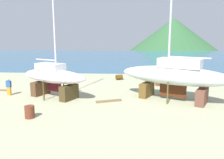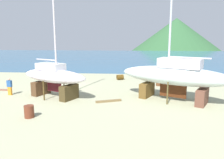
% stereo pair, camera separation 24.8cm
% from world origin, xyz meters
% --- Properties ---
extents(ground_plane, '(52.73, 52.73, 0.00)m').
position_xyz_m(ground_plane, '(0.00, -3.77, 0.00)').
color(ground_plane, '#A5A582').
extents(sea_water, '(149.70, 61.03, 0.01)m').
position_xyz_m(sea_water, '(0.00, 39.92, 0.00)').
color(sea_water, '#2F6185').
rests_on(sea_water, ground).
extents(headland_hill, '(80.72, 80.72, 29.72)m').
position_xyz_m(headland_hill, '(29.19, 91.92, 0.00)').
color(headland_hill, '#2F5C33').
rests_on(headland_hill, ground).
extents(sailboat_large_starboard, '(7.45, 5.21, 11.75)m').
position_xyz_m(sailboat_large_starboard, '(0.36, -4.53, 1.93)').
color(sailboat_large_starboard, '#44361C').
rests_on(sailboat_large_starboard, ground).
extents(sailboat_small_center, '(9.92, 6.83, 17.35)m').
position_xyz_m(sailboat_small_center, '(11.19, -4.74, 2.26)').
color(sailboat_small_center, brown).
rests_on(sailboat_small_center, ground).
extents(worker, '(0.47, 0.29, 1.65)m').
position_xyz_m(worker, '(-4.15, -4.23, 0.85)').
color(worker, orange).
rests_on(worker, ground).
extents(barrel_by_slipway, '(0.93, 0.93, 0.86)m').
position_xyz_m(barrel_by_slipway, '(0.49, -10.05, 0.43)').
color(barrel_by_slipway, brown).
rests_on(barrel_by_slipway, ground).
extents(barrel_tar_black, '(1.02, 0.94, 0.66)m').
position_xyz_m(barrel_tar_black, '(6.00, 4.68, 0.33)').
color(barrel_tar_black, '#523711').
rests_on(barrel_tar_black, ground).
extents(barrel_rust_far, '(0.82, 0.82, 0.78)m').
position_xyz_m(barrel_rust_far, '(10.63, 1.33, 0.39)').
color(barrel_rust_far, brown).
rests_on(barrel_rust_far, ground).
extents(barrel_tipped_left, '(0.84, 0.93, 0.55)m').
position_xyz_m(barrel_tipped_left, '(9.71, 2.51, 0.27)').
color(barrel_tipped_left, olive).
rests_on(barrel_tipped_left, ground).
extents(barrel_tipped_center, '(0.87, 0.87, 0.88)m').
position_xyz_m(barrel_tipped_center, '(-2.24, 0.09, 0.44)').
color(barrel_tipped_center, maroon).
rests_on(barrel_tipped_center, ground).
extents(timber_plank_near, '(2.19, 1.06, 0.17)m').
position_xyz_m(timber_plank_near, '(5.58, -5.75, 0.08)').
color(timber_plank_near, brown).
rests_on(timber_plank_near, ground).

